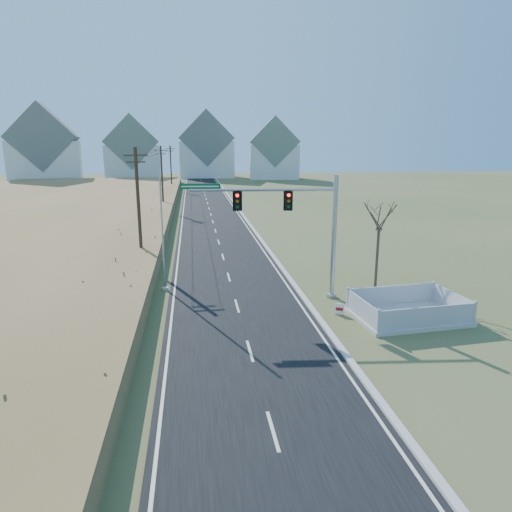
# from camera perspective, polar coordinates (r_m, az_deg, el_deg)

# --- Properties ---
(ground) EXTENTS (260.00, 260.00, 0.00)m
(ground) POSITION_cam_1_polar(r_m,az_deg,el_deg) (22.98, -1.39, -9.78)
(ground) COLOR #455328
(ground) RESTS_ON ground
(road) EXTENTS (8.00, 180.00, 0.06)m
(road) POSITION_cam_1_polar(r_m,az_deg,el_deg) (71.56, -6.02, 6.35)
(road) COLOR black
(road) RESTS_ON ground
(curb) EXTENTS (0.30, 180.00, 0.18)m
(curb) POSITION_cam_1_polar(r_m,az_deg,el_deg) (71.81, -2.69, 6.48)
(curb) COLOR #B2AFA8
(curb) RESTS_ON ground
(reed_marsh) EXTENTS (38.00, 110.00, 1.30)m
(reed_marsh) POSITION_cam_1_polar(r_m,az_deg,el_deg) (65.22, -27.33, 4.72)
(reed_marsh) COLOR #A17448
(reed_marsh) RESTS_ON ground
(utility_pole_near) EXTENTS (1.80, 0.26, 9.00)m
(utility_pole_near) POSITION_cam_1_polar(r_m,az_deg,el_deg) (36.45, -14.48, 6.25)
(utility_pole_near) COLOR #422D1E
(utility_pole_near) RESTS_ON ground
(utility_pole_mid) EXTENTS (1.80, 0.26, 9.00)m
(utility_pole_mid) POSITION_cam_1_polar(r_m,az_deg,el_deg) (66.22, -11.67, 9.60)
(utility_pole_mid) COLOR #422D1E
(utility_pole_mid) RESTS_ON ground
(utility_pole_far) EXTENTS (1.80, 0.26, 9.00)m
(utility_pole_far) POSITION_cam_1_polar(r_m,az_deg,el_deg) (96.13, -10.59, 10.86)
(utility_pole_far) COLOR #422D1E
(utility_pole_far) RESTS_ON ground
(condo_nw) EXTENTS (17.69, 13.38, 19.05)m
(condo_nw) POSITION_cam_1_polar(r_m,az_deg,el_deg) (126.08, -24.92, 11.86)
(condo_nw) COLOR white
(condo_nw) RESTS_ON ground
(condo_nnw) EXTENTS (14.93, 11.17, 17.03)m
(condo_nnw) POSITION_cam_1_polar(r_m,az_deg,el_deg) (129.90, -15.21, 12.32)
(condo_nnw) COLOR white
(condo_nnw) RESTS_ON ground
(condo_n) EXTENTS (15.27, 10.20, 18.54)m
(condo_n) POSITION_cam_1_polar(r_m,az_deg,el_deg) (133.01, -6.22, 13.02)
(condo_n) COLOR white
(condo_n) RESTS_ON ground
(condo_ne) EXTENTS (14.12, 10.51, 16.52)m
(condo_ne) POSITION_cam_1_polar(r_m,az_deg,el_deg) (126.94, 2.27, 12.70)
(condo_ne) COLOR white
(condo_ne) RESTS_ON ground
(traffic_signal_mast) EXTENTS (9.35, 1.23, 7.47)m
(traffic_signal_mast) POSITION_cam_1_polar(r_m,az_deg,el_deg) (27.25, 5.89, 3.94)
(traffic_signal_mast) COLOR #9EA0A5
(traffic_signal_mast) RESTS_ON ground
(fence_enclosure) EXTENTS (6.01, 4.37, 1.30)m
(fence_enclosure) POSITION_cam_1_polar(r_m,az_deg,el_deg) (26.21, 18.41, -6.86)
(fence_enclosure) COLOR #B7B5AD
(fence_enclosure) RESTS_ON ground
(open_sign) EXTENTS (0.47, 0.25, 0.61)m
(open_sign) POSITION_cam_1_polar(r_m,az_deg,el_deg) (25.81, 10.40, -6.53)
(open_sign) COLOR white
(open_sign) RESTS_ON ground
(flagpole) EXTENTS (0.41, 0.41, 9.02)m
(flagpole) POSITION_cam_1_polar(r_m,az_deg,el_deg) (29.32, -11.59, 2.51)
(flagpole) COLOR #B7B5AD
(flagpole) RESTS_ON ground
(bare_tree) EXTENTS (2.27, 2.27, 6.01)m
(bare_tree) POSITION_cam_1_polar(r_m,az_deg,el_deg) (30.18, 15.22, 5.03)
(bare_tree) COLOR #4C3F33
(bare_tree) RESTS_ON ground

